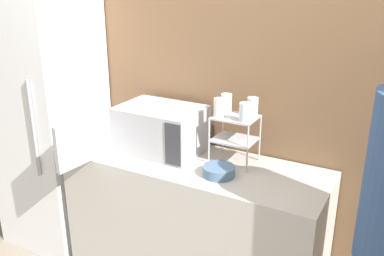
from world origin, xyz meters
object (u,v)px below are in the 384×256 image
Objects in this scene: microwave at (157,130)px; refrigerator at (49,124)px; glass_back_right at (253,107)px; glass_back_left at (226,103)px; dish_rack at (235,130)px; glass_front_left at (219,108)px; glass_front_right at (245,112)px; bowl at (219,171)px.

microwave is 0.42× the size of refrigerator.
glass_back_right and glass_back_left have the same top height.
microwave and dish_rack have the same top height.
glass_front_left is (-0.08, -0.05, 0.14)m from dish_rack.
microwave is 7.05× the size of glass_front_right.
glass_back_left is (-0.09, 0.06, 0.14)m from dish_rack.
glass_back_right is at bearing 35.14° from dish_rack.
refrigerator reaches higher than bowl.
dish_rack is at bearing 143.13° from glass_front_right.
refrigerator is (-1.36, -0.18, -0.31)m from glass_back_left.
microwave is 0.49m from glass_back_left.
glass_front_left is 1.00× the size of glass_back_left.
refrigerator is (-1.53, -0.18, -0.31)m from glass_back_right.
glass_front_right is 0.37m from bowl.
glass_front_left is (0.43, 0.03, 0.20)m from microwave.
glass_back_right is at bearing 73.51° from bowl.
refrigerator is (-1.36, -0.07, -0.31)m from glass_front_left.
glass_front_left is 1.00× the size of glass_front_right.
bowl is at bearing -118.33° from glass_front_right.
glass_back_right and glass_front_right have the same top height.
bowl is (0.51, -0.13, -0.12)m from microwave.
dish_rack is at bearing -32.85° from glass_back_left.
microwave is 7.05× the size of glass_back_right.
glass_back_left is (0.42, 0.14, 0.20)m from microwave.
glass_back_left is at bearing 18.49° from microwave.
glass_front_right is (0.08, -0.06, 0.14)m from dish_rack.
dish_rack is at bearing 32.89° from glass_front_left.
glass_back_left is at bearing 7.55° from refrigerator.
dish_rack is 2.64× the size of glass_back_right.
microwave is at bearing 2.38° from refrigerator.
glass_front_left is at bearing 2.95° from refrigerator.
glass_front_right is 0.21m from glass_back_left.
glass_back_right is 1.00× the size of glass_front_right.
glass_front_left reaches higher than bowl.
glass_front_right reaches higher than bowl.
glass_back_left is (-0.17, 0.12, 0.00)m from glass_front_right.
microwave is 2.67× the size of dish_rack.
glass_front_left reaches higher than dish_rack.
glass_front_right is (0.59, 0.02, 0.20)m from microwave.
refrigerator is (-1.53, -0.06, -0.31)m from glass_front_right.
dish_rack is at bearing -144.86° from glass_back_right.
refrigerator reaches higher than dish_rack.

